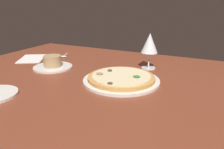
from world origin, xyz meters
The scene contains 6 objects.
dining_table centered at (0.00, 0.00, 2.00)cm, with size 150.00×110.00×4.00cm, color brown.
pizza_main centered at (6.42, 3.58, 5.19)cm, with size 30.33×30.33×3.23cm.
ramekin_on_saucer centered at (-30.35, 6.16, 6.12)cm, with size 18.34×18.34×6.01cm.
wine_glass_far centered at (10.87, 25.44, 15.54)cm, with size 7.73×7.73×16.67cm.
paper_menu centered at (-52.19, 14.45, 4.15)cm, with size 12.29×18.64×0.30cm, color white.
spoon centered at (-39.20, 25.88, 4.46)cm, with size 6.01×10.31×1.00cm.
Camera 1 is at (38.62, -70.73, 34.53)cm, focal length 34.86 mm.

